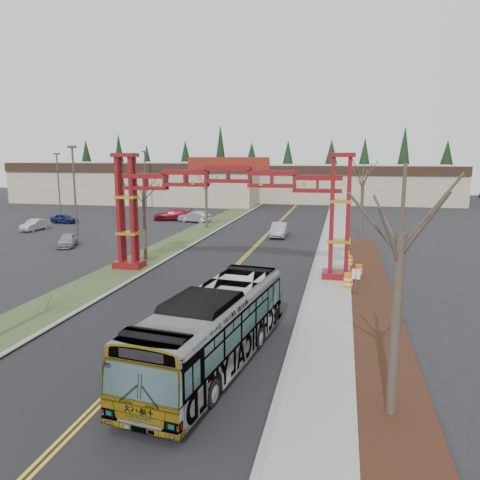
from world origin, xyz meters
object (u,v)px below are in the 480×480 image
(retail_building_east, at_px, (353,183))
(transit_bus, at_px, (214,328))
(light_pole_near, at_px, (74,185))
(retail_building_west, at_px, (146,181))
(parked_car_near_a, at_px, (67,240))
(barrel_north, at_px, (349,261))
(bare_tree_right_far, at_px, (363,182))
(parked_car_mid_a, at_px, (173,215))
(light_pole_mid, at_px, (58,181))
(street_sign, at_px, (356,279))
(light_pole_far, at_px, (145,175))
(silver_sedan, at_px, (279,230))
(parked_car_near_b, at_px, (35,225))
(bare_tree_right_near, at_px, (401,235))
(gateway_arch, at_px, (228,194))
(parked_car_far_a, at_px, (195,217))
(barrel_mid, at_px, (359,271))
(bare_tree_median_mid, at_px, (143,195))
(parked_car_mid_b, at_px, (64,219))
(barrel_south, at_px, (348,281))
(bare_tree_median_far, at_px, (206,185))

(retail_building_east, height_order, transit_bus, retail_building_east)
(light_pole_near, bearing_deg, retail_building_west, 103.33)
(parked_car_near_a, relative_size, barrel_north, 4.09)
(retail_building_west, relative_size, bare_tree_right_far, 5.55)
(parked_car_mid_a, xyz_separation_m, light_pole_mid, (-16.59, -0.96, 4.52))
(street_sign, bearing_deg, light_pole_far, 125.87)
(silver_sedan, relative_size, parked_car_mid_a, 0.88)
(silver_sedan, height_order, light_pole_mid, light_pole_mid)
(retail_building_west, bearing_deg, light_pole_far, -66.94)
(bare_tree_right_far, bearing_deg, retail_building_west, 135.15)
(retail_building_west, relative_size, parked_car_near_b, 11.58)
(bare_tree_right_near, bearing_deg, street_sign, 94.30)
(gateway_arch, height_order, retail_building_east, gateway_arch)
(silver_sedan, xyz_separation_m, parked_car_far_a, (-12.50, 8.88, -0.02))
(retail_building_east, height_order, bare_tree_right_near, bare_tree_right_near)
(silver_sedan, bearing_deg, parked_car_near_b, -177.68)
(gateway_arch, height_order, light_pole_near, light_pole_near)
(retail_building_west, bearing_deg, bare_tree_right_near, -60.83)
(light_pole_far, xyz_separation_m, barrel_mid, (33.81, -39.55, -5.08))
(transit_bus, height_order, light_pole_far, light_pole_far)
(parked_car_near_a, distance_m, bare_tree_median_mid, 11.64)
(parked_car_near_b, distance_m, parked_car_mid_a, 17.55)
(retail_building_west, xyz_separation_m, parked_car_near_b, (2.58, -38.68, -3.11))
(retail_building_west, height_order, parked_car_near_a, retail_building_west)
(parked_car_mid_b, bearing_deg, transit_bus, -136.26)
(parked_car_mid_b, distance_m, light_pole_mid, 7.73)
(barrel_south, bearing_deg, parked_car_far_a, 124.85)
(bare_tree_median_far, bearing_deg, retail_building_west, 123.98)
(light_pole_mid, distance_m, light_pole_far, 15.89)
(light_pole_mid, relative_size, barrel_mid, 9.93)
(retail_building_west, distance_m, parked_car_near_a, 48.62)
(light_pole_mid, distance_m, street_sign, 51.51)
(street_sign, relative_size, barrel_south, 1.95)
(parked_car_near_b, height_order, bare_tree_median_far, bare_tree_median_far)
(bare_tree_median_far, xyz_separation_m, barrel_south, (16.70, -23.67, -4.72))
(parked_car_far_a, xyz_separation_m, street_sign, (20.09, -31.52, 0.81))
(bare_tree_median_far, relative_size, light_pole_near, 0.76)
(bare_tree_right_far, xyz_separation_m, street_sign, (-0.91, -19.74, -4.65))
(silver_sedan, height_order, barrel_north, silver_sedan)
(bare_tree_right_near, distance_m, bare_tree_right_far, 31.88)
(transit_bus, bearing_deg, parked_car_mid_a, 120.30)
(barrel_mid, bearing_deg, parked_car_mid_b, 151.17)
(bare_tree_right_near, height_order, bare_tree_right_far, bare_tree_right_near)
(parked_car_near_a, bearing_deg, retail_building_east, 41.73)
(light_pole_near, bearing_deg, parked_car_near_b, 159.45)
(parked_car_mid_b, xyz_separation_m, bare_tree_median_mid, (19.46, -18.30, 4.90))
(bare_tree_median_far, bearing_deg, parked_car_near_a, -124.46)
(parked_car_mid_b, bearing_deg, barrel_south, -119.44)
(light_pole_near, bearing_deg, barrel_south, -27.31)
(bare_tree_right_far, relative_size, light_pole_mid, 0.91)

